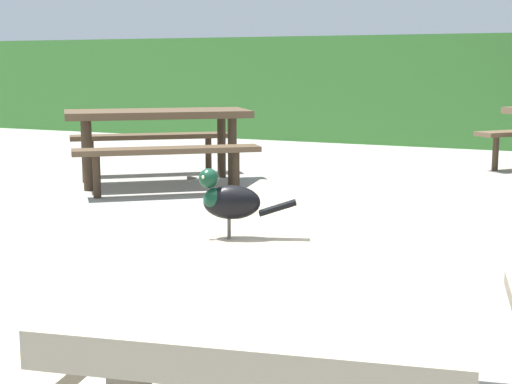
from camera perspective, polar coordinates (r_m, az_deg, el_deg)
picnic_table_foreground at (r=2.14m, az=4.70°, el=-7.79°), size 1.98×2.01×0.74m
bird_grackle at (r=2.00m, az=-2.12°, el=-0.56°), size 0.27×0.14×0.18m
picnic_table_mid_right at (r=7.72m, az=-7.33°, el=4.71°), size 2.39×2.38×0.74m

